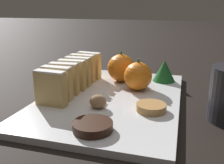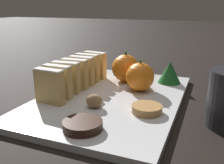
% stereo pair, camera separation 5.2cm
% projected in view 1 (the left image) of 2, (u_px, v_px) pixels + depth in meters
% --- Properties ---
extents(ground_plane, '(6.00, 6.00, 0.00)m').
position_uv_depth(ground_plane, '(112.00, 101.00, 0.53)').
color(ground_plane, black).
extents(serving_platter, '(0.28, 0.40, 0.01)m').
position_uv_depth(serving_platter, '(112.00, 98.00, 0.53)').
color(serving_platter, silver).
rests_on(serving_platter, ground_plane).
extents(stollen_slice_front, '(0.06, 0.02, 0.07)m').
position_uv_depth(stollen_slice_front, '(51.00, 88.00, 0.47)').
color(stollen_slice_front, tan).
rests_on(stollen_slice_front, serving_platter).
extents(stollen_slice_second, '(0.06, 0.02, 0.07)m').
position_uv_depth(stollen_slice_second, '(57.00, 83.00, 0.50)').
color(stollen_slice_second, tan).
rests_on(stollen_slice_second, serving_platter).
extents(stollen_slice_third, '(0.06, 0.02, 0.07)m').
position_uv_depth(stollen_slice_third, '(64.00, 79.00, 0.53)').
color(stollen_slice_third, tan).
rests_on(stollen_slice_third, serving_platter).
extents(stollen_slice_fourth, '(0.06, 0.02, 0.07)m').
position_uv_depth(stollen_slice_fourth, '(72.00, 75.00, 0.55)').
color(stollen_slice_fourth, tan).
rests_on(stollen_slice_fourth, serving_platter).
extents(stollen_slice_fifth, '(0.06, 0.02, 0.07)m').
position_uv_depth(stollen_slice_fifth, '(78.00, 71.00, 0.58)').
color(stollen_slice_fifth, tan).
rests_on(stollen_slice_fifth, serving_platter).
extents(stollen_slice_sixth, '(0.06, 0.02, 0.07)m').
position_uv_depth(stollen_slice_sixth, '(82.00, 68.00, 0.61)').
color(stollen_slice_sixth, tan).
rests_on(stollen_slice_sixth, serving_platter).
extents(stollen_slice_back, '(0.06, 0.03, 0.07)m').
position_uv_depth(stollen_slice_back, '(89.00, 65.00, 0.64)').
color(stollen_slice_back, tan).
rests_on(stollen_slice_back, serving_platter).
extents(orange_near, '(0.07, 0.07, 0.08)m').
position_uv_depth(orange_near, '(121.00, 68.00, 0.62)').
color(orange_near, orange).
rests_on(orange_near, serving_platter).
extents(orange_far, '(0.06, 0.06, 0.07)m').
position_uv_depth(orange_far, '(138.00, 76.00, 0.55)').
color(orange_far, orange).
rests_on(orange_far, serving_platter).
extents(walnut, '(0.03, 0.03, 0.03)m').
position_uv_depth(walnut, '(98.00, 102.00, 0.46)').
color(walnut, '#8E6B47').
rests_on(walnut, serving_platter).
extents(chocolate_cookie, '(0.06, 0.06, 0.01)m').
position_uv_depth(chocolate_cookie, '(93.00, 126.00, 0.38)').
color(chocolate_cookie, black).
rests_on(chocolate_cookie, serving_platter).
extents(gingerbread_cookie, '(0.05, 0.05, 0.01)m').
position_uv_depth(gingerbread_cookie, '(151.00, 107.00, 0.45)').
color(gingerbread_cookie, '#B27F47').
rests_on(gingerbread_cookie, serving_platter).
extents(evergreen_sprig, '(0.06, 0.06, 0.05)m').
position_uv_depth(evergreen_sprig, '(164.00, 71.00, 0.62)').
color(evergreen_sprig, '#195623').
rests_on(evergreen_sprig, serving_platter).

